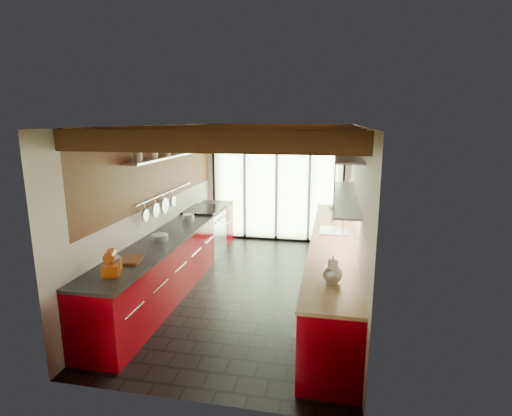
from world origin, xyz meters
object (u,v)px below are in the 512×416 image
Objects in this scene: stand_mixer at (112,264)px; bowl at (334,207)px; kettle at (332,273)px; soap_bottle at (334,218)px; paper_towel at (333,272)px.

bowl is (2.54, 4.04, -0.09)m from stand_mixer.
kettle is 2.72m from soap_bottle.
paper_towel is 1.36× the size of bowl.
bowl is at bearing 90.00° from paper_towel.
soap_bottle reaches higher than bowl.
soap_bottle is at bearing 90.00° from kettle.
paper_towel is at bearing -90.00° from soap_bottle.
paper_towel reaches higher than stand_mixer.
kettle is at bearing -90.00° from bowl.
bowl is (0.00, 3.83, -0.08)m from kettle.
kettle is 3.83m from bowl.
soap_bottle is at bearing -90.00° from bowl.
soap_bottle is (0.00, 2.72, -0.03)m from kettle.
stand_mixer is at bearing -175.63° from paper_towel.
paper_towel reaches higher than bowl.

